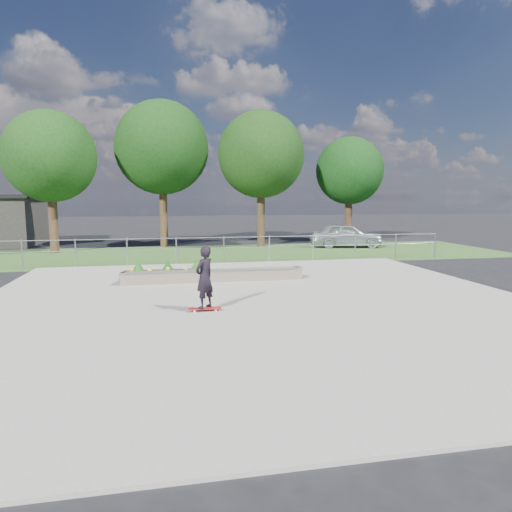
% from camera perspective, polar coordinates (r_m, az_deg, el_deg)
% --- Properties ---
extents(ground, '(120.00, 120.00, 0.00)m').
position_cam_1_polar(ground, '(12.35, 0.46, -5.97)').
color(ground, black).
rests_on(ground, ground).
extents(grass_verge, '(30.00, 8.00, 0.02)m').
position_cam_1_polar(grass_verge, '(23.07, -5.14, 0.26)').
color(grass_verge, '#2F5321').
rests_on(grass_verge, ground).
extents(concrete_slab, '(15.00, 15.00, 0.06)m').
position_cam_1_polar(concrete_slab, '(12.34, 0.46, -5.83)').
color(concrete_slab, gray).
rests_on(concrete_slab, ground).
extents(fence, '(20.06, 0.06, 1.20)m').
position_cam_1_polar(fence, '(19.53, -4.05, 1.23)').
color(fence, gray).
rests_on(fence, ground).
extents(tree_far_left, '(4.55, 4.55, 7.15)m').
position_cam_1_polar(tree_far_left, '(25.45, -24.38, 11.23)').
color(tree_far_left, '#382316').
rests_on(tree_far_left, ground).
extents(tree_mid_left, '(5.25, 5.25, 8.25)m').
position_cam_1_polar(tree_mid_left, '(26.90, -11.68, 13.09)').
color(tree_mid_left, '#362415').
rests_on(tree_mid_left, ground).
extents(tree_mid_right, '(4.90, 4.90, 7.70)m').
position_cam_1_polar(tree_mid_right, '(26.44, 0.63, 12.52)').
color(tree_mid_right, '#322114').
rests_on(tree_mid_right, ground).
extents(tree_far_right, '(4.20, 4.20, 6.60)m').
position_cam_1_polar(tree_far_right, '(29.62, 11.62, 10.36)').
color(tree_far_right, '#331E14').
rests_on(tree_far_right, ground).
extents(grind_ledge, '(6.00, 0.44, 0.43)m').
position_cam_1_polar(grind_ledge, '(15.21, -5.30, -2.45)').
color(grind_ledge, brown).
rests_on(grind_ledge, concrete_slab).
extents(planter_bed, '(3.00, 1.20, 0.61)m').
position_cam_1_polar(planter_bed, '(15.98, -10.95, -2.15)').
color(planter_bed, black).
rests_on(planter_bed, concrete_slab).
extents(skateboarder, '(0.80, 0.65, 1.61)m').
position_cam_1_polar(skateboarder, '(11.20, -6.46, -2.72)').
color(skateboarder, white).
rests_on(skateboarder, concrete_slab).
extents(parked_car, '(4.33, 2.45, 1.39)m').
position_cam_1_polar(parked_car, '(26.57, 11.23, 2.56)').
color(parked_car, '#A6AAB0').
rests_on(parked_car, ground).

